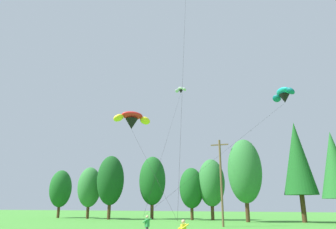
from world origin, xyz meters
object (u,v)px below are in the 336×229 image
utility_pole (221,180)px  kite_flyer_near (147,225)px  parafoil_kite_mid_red_yellow (132,120)px  parafoil_kite_high_teal (284,95)px  parafoil_kite_far_white (181,90)px

utility_pole → kite_flyer_near: (-3.22, -14.59, -4.43)m
kite_flyer_near → parafoil_kite_mid_red_yellow: parafoil_kite_mid_red_yellow is taller
utility_pole → parafoil_kite_high_teal: size_ratio=0.72×
parafoil_kite_far_white → utility_pole: bearing=-42.3°
utility_pole → parafoil_kite_high_teal: (8.10, -2.02, 9.22)m
parafoil_kite_high_teal → parafoil_kite_far_white: bearing=150.9°
kite_flyer_near → utility_pole: bearing=77.5°
parafoil_kite_high_teal → parafoil_kite_mid_red_yellow: (-14.58, -9.46, -3.97)m
utility_pole → kite_flyer_near: bearing=-102.5°
utility_pole → parafoil_kite_high_teal: parafoil_kite_high_teal is taller
kite_flyer_near → parafoil_kite_high_teal: size_ratio=0.12×
parafoil_kite_far_white → parafoil_kite_high_teal: bearing=-29.1°
parafoil_kite_high_teal → kite_flyer_near: bearing=-132.0°
parafoil_kite_mid_red_yellow → parafoil_kite_high_teal: bearing=33.0°
parafoil_kite_high_teal → parafoil_kite_mid_red_yellow: size_ratio=1.35×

